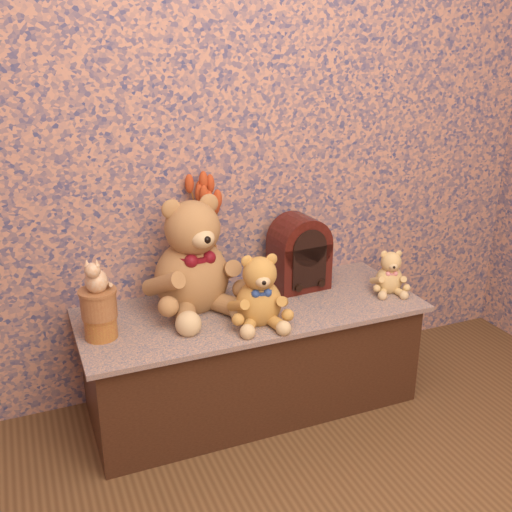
{
  "coord_description": "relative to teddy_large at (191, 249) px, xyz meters",
  "views": [
    {
      "loc": [
        -0.83,
        -0.83,
        1.5
      ],
      "look_at": [
        0.0,
        1.18,
        0.69
      ],
      "focal_mm": 42.36,
      "sensor_mm": 36.0,
      "label": 1
    }
  ],
  "objects": [
    {
      "name": "cat_figurine",
      "position": [
        -0.39,
        -0.12,
        0.0
      ],
      "size": [
        0.13,
        0.14,
        0.13
      ],
      "primitive_type": null,
      "rotation": [
        0.0,
        0.0,
        -0.4
      ],
      "color": "silver",
      "rests_on": "biscuit_tin_upper"
    },
    {
      "name": "biscuit_tin_lower",
      "position": [
        -0.39,
        -0.12,
        -0.21
      ],
      "size": [
        0.14,
        0.14,
        0.09
      ],
      "primitive_type": "cylinder",
      "rotation": [
        0.0,
        0.0,
        0.2
      ],
      "color": "gold",
      "rests_on": "display_shelf"
    },
    {
      "name": "ceramic_vase",
      "position": [
        0.11,
        0.1,
        -0.16
      ],
      "size": [
        0.12,
        0.12,
        0.18
      ],
      "primitive_type": "cylinder",
      "rotation": [
        0.0,
        0.0,
        -0.06
      ],
      "color": "tan",
      "rests_on": "display_shelf"
    },
    {
      "name": "biscuit_tin_upper",
      "position": [
        -0.39,
        -0.12,
        -0.11
      ],
      "size": [
        0.16,
        0.16,
        0.1
      ],
      "primitive_type": "cylinder",
      "rotation": [
        0.0,
        0.0,
        -0.34
      ],
      "color": "tan",
      "rests_on": "biscuit_tin_lower"
    },
    {
      "name": "display_shelf",
      "position": [
        0.22,
        -0.1,
        -0.48
      ],
      "size": [
        1.39,
        0.56,
        0.45
      ],
      "primitive_type": "cube",
      "color": "#35486D",
      "rests_on": "ground"
    },
    {
      "name": "teddy_medium",
      "position": [
        0.2,
        -0.22,
        -0.1
      ],
      "size": [
        0.29,
        0.32,
        0.3
      ],
      "primitive_type": null,
      "rotation": [
        0.0,
        0.0,
        -0.19
      ],
      "color": "#BE8135",
      "rests_on": "display_shelf"
    },
    {
      "name": "teddy_small",
      "position": [
        0.82,
        -0.17,
        -0.15
      ],
      "size": [
        0.21,
        0.23,
        0.2
      ],
      "primitive_type": null,
      "rotation": [
        0.0,
        0.0,
        -0.34
      ],
      "color": "#E2B46B",
      "rests_on": "display_shelf"
    },
    {
      "name": "dried_stalks",
      "position": [
        0.11,
        0.1,
        0.13
      ],
      "size": [
        0.26,
        0.26,
        0.39
      ],
      "primitive_type": null,
      "rotation": [
        0.0,
        0.0,
        -0.31
      ],
      "color": "#C0431E",
      "rests_on": "ceramic_vase"
    },
    {
      "name": "cathedral_radio",
      "position": [
        0.49,
        0.02,
        -0.09
      ],
      "size": [
        0.25,
        0.18,
        0.33
      ],
      "primitive_type": null,
      "rotation": [
        0.0,
        0.0,
        0.07
      ],
      "color": "#3A100A",
      "rests_on": "display_shelf"
    },
    {
      "name": "teddy_large",
      "position": [
        0.0,
        0.0,
        0.0
      ],
      "size": [
        0.46,
        0.52,
        0.5
      ],
      "primitive_type": null,
      "rotation": [
        0.0,
        0.0,
        0.14
      ],
      "color": "#A97241",
      "rests_on": "display_shelf"
    }
  ]
}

